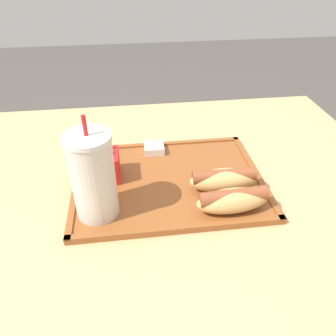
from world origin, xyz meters
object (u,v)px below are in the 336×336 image
Objects in this scene: hot_dog_far at (233,200)px; sauce_cup_mayo at (154,148)px; soda_cup at (93,176)px; hot_dog_near at (224,179)px; fries_carton at (100,165)px.

sauce_cup_mayo is at bearing -60.87° from hot_dog_far.
soda_cup is 0.26m from hot_dog_far.
soda_cup is 0.26m from hot_dog_near.
hot_dog_near is at bearing -90.00° from hot_dog_far.
soda_cup is 0.24m from sauce_cup_mayo.
fries_carton is (0.25, -0.07, 0.01)m from hot_dog_near.
sauce_cup_mayo is at bearing -52.21° from hot_dog_near.
soda_cup reaches higher than hot_dog_near.
soda_cup is at bearing -6.55° from hot_dog_far.
hot_dog_far is 1.45× the size of fries_carton.
hot_dog_near is (-0.25, -0.03, -0.06)m from soda_cup.
soda_cup reaches higher than hot_dog_far.
soda_cup is at bearing 7.97° from hot_dog_near.
soda_cup is at bearing 57.92° from sauce_cup_mayo.
fries_carton is (0.25, -0.14, 0.01)m from hot_dog_far.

